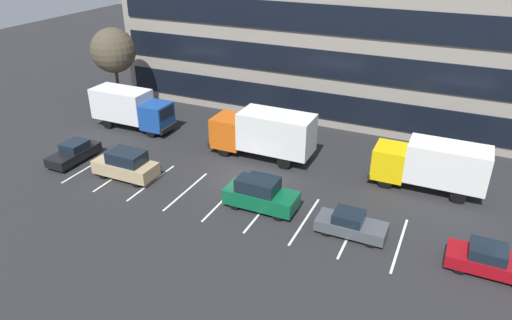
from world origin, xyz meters
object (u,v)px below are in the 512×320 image
Objects in this scene: box_truck_yellow at (432,164)px; sedan_black at (74,152)px; sedan_charcoal at (351,224)px; suv_forest at (260,194)px; box_truck_orange at (264,132)px; sedan_maroon at (489,260)px; box_truck_blue at (131,107)px; suv_tan at (126,165)px; bare_tree at (113,50)px.

sedan_black is (-24.64, -6.70, -1.22)m from box_truck_yellow.
sedan_charcoal is 0.87× the size of suv_forest.
box_truck_yellow is 1.84× the size of sedan_charcoal.
box_truck_yellow is 25.56m from sedan_black.
box_truck_orange is 1.87× the size of sedan_maroon.
box_truck_blue is 22.61m from sedan_charcoal.
suv_tan is 1.06× the size of sedan_maroon.
box_truck_blue reaches higher than suv_tan.
box_truck_yellow reaches higher than suv_tan.
suv_tan is 0.99× the size of suv_forest.
suv_tan is at bearing -178.19° from suv_forest.
box_truck_blue is at bearing -39.67° from bare_tree.
bare_tree reaches higher than box_truck_yellow.
box_truck_orange is at bearing 140.49° from sedan_charcoal.
sedan_black is (-12.65, -6.53, -1.37)m from box_truck_orange.
suv_forest is (-13.12, 0.65, 0.28)m from sedan_maroon.
sedan_maroon is at bearing -1.53° from sedan_black.
suv_forest reaches higher than sedan_black.
box_truck_blue is 12.73m from box_truck_orange.
sedan_charcoal is 28.11m from bare_tree.
suv_forest is at bearing -28.36° from bare_tree.
sedan_maroon is 1.07× the size of sedan_charcoal.
sedan_black is 0.91× the size of suv_forest.
box_truck_yellow is 1.72× the size of sedan_maroon.
suv_tan is at bearing -136.92° from box_truck_orange.
sedan_maroon is at bearing -0.82° from suv_tan.
box_truck_blue reaches higher than sedan_charcoal.
box_truck_blue is at bearing 160.47° from sedan_charcoal.
suv_forest reaches higher than suv_tan.
suv_forest is at bearing 177.15° from sedan_maroon.
bare_tree is at bearing 161.07° from sedan_maroon.
box_truck_yellow reaches higher than sedan_charcoal.
box_truck_orange reaches higher than sedan_black.
box_truck_blue is 1.62× the size of suv_tan.
suv_forest is at bearing 1.81° from suv_tan.
box_truck_orange is 11.18m from sedan_charcoal.
box_truck_blue is at bearing 155.19° from suv_forest.
box_truck_yellow is 20.72m from suv_tan.
box_truck_orange is 1.92× the size of sedan_black.
sedan_maroon is 13.14m from suv_forest.
sedan_black is (-28.46, 0.76, -0.02)m from sedan_maroon.
sedan_charcoal is (8.56, -7.06, -1.40)m from box_truck_orange.
sedan_maroon is 7.26m from sedan_charcoal.
suv_forest is (10.13, 0.32, 0.01)m from suv_tan.
box_truck_blue is 1.77× the size of sedan_black.
sedan_charcoal is at bearing -4.10° from suv_forest.
box_truck_yellow is 1.78× the size of sedan_black.
box_truck_orange is at bearing -2.19° from box_truck_blue.
sedan_charcoal is at bearing -39.51° from box_truck_orange.
bare_tree reaches higher than box_truck_blue.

